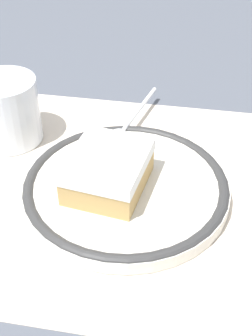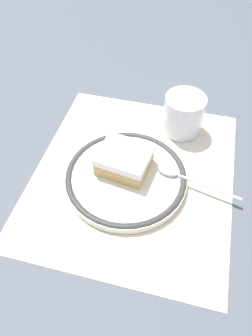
% 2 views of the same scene
% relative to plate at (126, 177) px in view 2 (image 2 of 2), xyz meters
% --- Properties ---
extents(ground_plane, '(2.40, 2.40, 0.00)m').
position_rel_plate_xyz_m(ground_plane, '(0.02, -0.01, -0.01)').
color(ground_plane, '#4C515B').
extents(placemat, '(0.40, 0.35, 0.00)m').
position_rel_plate_xyz_m(placemat, '(0.02, -0.01, -0.01)').
color(placemat, beige).
rests_on(placemat, ground_plane).
extents(plate, '(0.22, 0.22, 0.02)m').
position_rel_plate_xyz_m(plate, '(0.00, 0.00, 0.00)').
color(plate, silver).
rests_on(plate, placemat).
extents(cake_slice, '(0.09, 0.10, 0.04)m').
position_rel_plate_xyz_m(cake_slice, '(0.01, 0.01, 0.03)').
color(cake_slice, tan).
rests_on(cake_slice, plate).
extents(spoon, '(0.05, 0.15, 0.01)m').
position_rel_plate_xyz_m(spoon, '(0.02, -0.09, 0.01)').
color(spoon, silver).
rests_on(spoon, plate).
extents(cup, '(0.08, 0.08, 0.08)m').
position_rel_plate_xyz_m(cup, '(0.16, -0.08, 0.02)').
color(cup, silver).
rests_on(cup, placemat).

